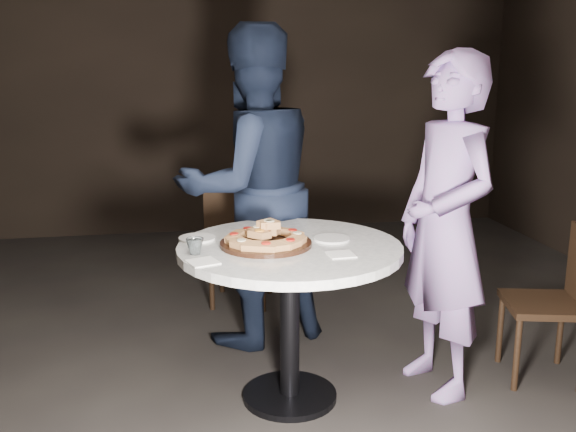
{
  "coord_description": "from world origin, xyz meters",
  "views": [
    {
      "loc": [
        -0.41,
        -2.9,
        1.66
      ],
      "look_at": [
        0.13,
        0.06,
        0.94
      ],
      "focal_mm": 40.0,
      "sensor_mm": 36.0,
      "label": 1
    }
  ],
  "objects_px": {
    "diner_navy": "(251,188)",
    "diner_teal": "(446,227)",
    "focaccia_pile": "(266,236)",
    "chair_right": "(561,293)",
    "water_glass": "(195,246)",
    "chair_far": "(239,235)",
    "table": "(290,275)",
    "serving_board": "(266,244)"
  },
  "relations": [
    {
      "from": "serving_board",
      "to": "diner_teal",
      "type": "relative_size",
      "value": 0.25
    },
    {
      "from": "chair_right",
      "to": "diner_navy",
      "type": "relative_size",
      "value": 0.44
    },
    {
      "from": "focaccia_pile",
      "to": "diner_navy",
      "type": "relative_size",
      "value": 0.21
    },
    {
      "from": "table",
      "to": "serving_board",
      "type": "relative_size",
      "value": 2.8
    },
    {
      "from": "serving_board",
      "to": "focaccia_pile",
      "type": "height_order",
      "value": "focaccia_pile"
    },
    {
      "from": "serving_board",
      "to": "diner_navy",
      "type": "relative_size",
      "value": 0.23
    },
    {
      "from": "serving_board",
      "to": "diner_teal",
      "type": "height_order",
      "value": "diner_teal"
    },
    {
      "from": "chair_far",
      "to": "diner_teal",
      "type": "bearing_deg",
      "value": 139.94
    },
    {
      "from": "chair_far",
      "to": "chair_right",
      "type": "bearing_deg",
      "value": 154.92
    },
    {
      "from": "focaccia_pile",
      "to": "chair_far",
      "type": "bearing_deg",
      "value": 90.03
    },
    {
      "from": "serving_board",
      "to": "water_glass",
      "type": "relative_size",
      "value": 5.47
    },
    {
      "from": "table",
      "to": "chair_right",
      "type": "xyz_separation_m",
      "value": [
        1.45,
        -0.02,
        -0.18
      ]
    },
    {
      "from": "serving_board",
      "to": "chair_far",
      "type": "relative_size",
      "value": 0.49
    },
    {
      "from": "serving_board",
      "to": "water_glass",
      "type": "xyz_separation_m",
      "value": [
        -0.34,
        -0.08,
        0.03
      ]
    },
    {
      "from": "diner_navy",
      "to": "chair_far",
      "type": "bearing_deg",
      "value": -106.41
    },
    {
      "from": "chair_far",
      "to": "diner_navy",
      "type": "height_order",
      "value": "diner_navy"
    },
    {
      "from": "serving_board",
      "to": "diner_teal",
      "type": "xyz_separation_m",
      "value": [
        0.91,
        -0.01,
        0.04
      ]
    },
    {
      "from": "focaccia_pile",
      "to": "chair_right",
      "type": "height_order",
      "value": "focaccia_pile"
    },
    {
      "from": "water_glass",
      "to": "table",
      "type": "bearing_deg",
      "value": 9.65
    },
    {
      "from": "chair_far",
      "to": "diner_navy",
      "type": "relative_size",
      "value": 0.47
    },
    {
      "from": "serving_board",
      "to": "diner_navy",
      "type": "bearing_deg",
      "value": 88.19
    },
    {
      "from": "water_glass",
      "to": "chair_far",
      "type": "xyz_separation_m",
      "value": [
        0.34,
        1.4,
        -0.34
      ]
    },
    {
      "from": "focaccia_pile",
      "to": "diner_teal",
      "type": "distance_m",
      "value": 0.91
    },
    {
      "from": "chair_far",
      "to": "diner_navy",
      "type": "xyz_separation_m",
      "value": [
        0.02,
        -0.54,
        0.43
      ]
    },
    {
      "from": "diner_navy",
      "to": "diner_teal",
      "type": "relative_size",
      "value": 1.09
    },
    {
      "from": "diner_navy",
      "to": "diner_teal",
      "type": "height_order",
      "value": "diner_navy"
    },
    {
      "from": "chair_far",
      "to": "serving_board",
      "type": "bearing_deg",
      "value": 105.61
    },
    {
      "from": "focaccia_pile",
      "to": "serving_board",
      "type": "bearing_deg",
      "value": -96.11
    },
    {
      "from": "table",
      "to": "chair_right",
      "type": "relative_size",
      "value": 1.49
    },
    {
      "from": "focaccia_pile",
      "to": "diner_navy",
      "type": "xyz_separation_m",
      "value": [
        0.02,
        0.77,
        0.08
      ]
    },
    {
      "from": "water_glass",
      "to": "diner_teal",
      "type": "distance_m",
      "value": 1.25
    },
    {
      "from": "water_glass",
      "to": "chair_far",
      "type": "height_order",
      "value": "chair_far"
    },
    {
      "from": "water_glass",
      "to": "focaccia_pile",
      "type": "bearing_deg",
      "value": 14.33
    },
    {
      "from": "table",
      "to": "serving_board",
      "type": "bearing_deg",
      "value": 177.3
    },
    {
      "from": "table",
      "to": "serving_board",
      "type": "distance_m",
      "value": 0.2
    },
    {
      "from": "focaccia_pile",
      "to": "diner_navy",
      "type": "height_order",
      "value": "diner_navy"
    },
    {
      "from": "chair_far",
      "to": "diner_teal",
      "type": "distance_m",
      "value": 1.64
    },
    {
      "from": "chair_far",
      "to": "diner_navy",
      "type": "distance_m",
      "value": 0.69
    },
    {
      "from": "chair_right",
      "to": "diner_navy",
      "type": "bearing_deg",
      "value": -103.81
    },
    {
      "from": "water_glass",
      "to": "chair_far",
      "type": "bearing_deg",
      "value": 76.42
    },
    {
      "from": "chair_right",
      "to": "serving_board",
      "type": "bearing_deg",
      "value": -77.3
    },
    {
      "from": "water_glass",
      "to": "diner_teal",
      "type": "bearing_deg",
      "value": 3.35
    }
  ]
}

